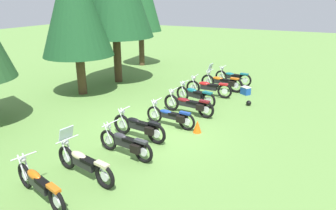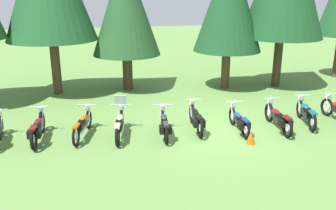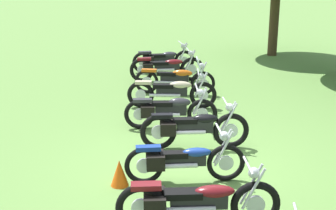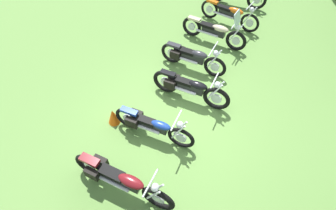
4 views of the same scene
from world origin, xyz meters
name	(u,v)px [view 1 (image 1 of 4)]	position (x,y,z in m)	size (l,w,h in m)	color
ground_plane	(156,132)	(0.00, 0.00, 0.00)	(80.00, 80.00, 0.00)	#608C42
motorcycle_2	(39,184)	(-4.95, 0.57, 0.46)	(0.87, 2.30, 1.01)	black
motorcycle_3	(84,163)	(-3.65, 0.29, 0.47)	(0.79, 2.36, 1.37)	black
motorcycle_4	(126,143)	(-2.09, -0.07, 0.46)	(0.76, 2.18, 1.01)	black
motorcycle_5	(139,127)	(-0.81, 0.22, 0.47)	(0.65, 2.29, 1.04)	black
motorcycle_6	(171,116)	(0.71, -0.29, 0.43)	(0.63, 2.16, 1.00)	black
motorcycle_7	(189,104)	(2.25, -0.39, 0.46)	(0.69, 2.44, 1.03)	black
motorcycle_8	(195,95)	(3.59, -0.11, 0.47)	(0.83, 2.22, 1.02)	black
motorcycle_9	(208,87)	(5.07, -0.24, 0.48)	(0.66, 2.41, 1.02)	black
motorcycle_10	(222,82)	(6.40, -0.53, 0.48)	(0.73, 2.39, 1.40)	black
motorcycle_11	(233,77)	(7.78, -0.74, 0.46)	(0.61, 2.21, 1.02)	black
pine_tree_3	(74,1)	(2.54, 5.78, 4.60)	(3.50, 3.50, 7.23)	#4C3823
picnic_cooler	(246,91)	(6.24, -1.87, 0.21)	(0.53, 0.56, 0.41)	#19479E
traffic_cone	(197,126)	(0.65, -1.40, 0.24)	(0.32, 0.32, 0.48)	#EA590F
dropped_helmet	(249,103)	(4.56, -2.42, 0.12)	(0.24, 0.24, 0.24)	black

